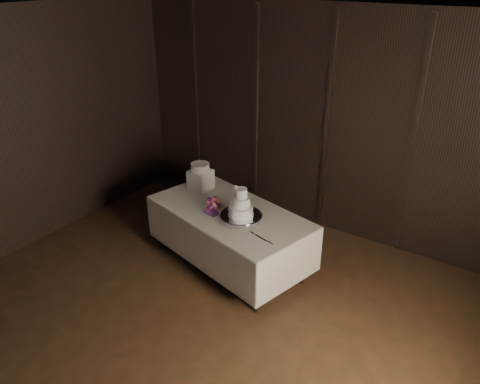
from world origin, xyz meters
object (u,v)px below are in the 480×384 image
(wedding_cake, at_px, (238,205))
(box_pedestal, at_px, (201,179))
(display_table, at_px, (230,236))
(small_cake, at_px, (200,167))
(cake_stand, at_px, (241,218))
(bouquet, at_px, (214,204))

(wedding_cake, height_order, box_pedestal, wedding_cake)
(display_table, xyz_separation_m, small_cake, (-0.67, 0.30, 0.64))
(cake_stand, xyz_separation_m, bouquet, (-0.44, 0.08, 0.02))
(box_pedestal, bearing_deg, cake_stand, -25.19)
(cake_stand, bearing_deg, box_pedestal, 154.81)
(small_cake, bearing_deg, box_pedestal, 0.00)
(bouquet, height_order, box_pedestal, box_pedestal)
(cake_stand, distance_m, small_cake, 1.05)
(bouquet, relative_size, box_pedestal, 1.47)
(wedding_cake, distance_m, bouquet, 0.46)
(bouquet, distance_m, box_pedestal, 0.60)
(display_table, height_order, box_pedestal, box_pedestal)
(bouquet, xyz_separation_m, small_cake, (-0.48, 0.35, 0.24))
(small_cake, bearing_deg, wedding_cake, -26.47)
(display_table, xyz_separation_m, wedding_cake, (0.23, -0.15, 0.56))
(display_table, relative_size, wedding_cake, 6.68)
(display_table, height_order, wedding_cake, wedding_cake)
(small_cake, bearing_deg, bouquet, -36.20)
(wedding_cake, height_order, bouquet, wedding_cake)
(cake_stand, distance_m, bouquet, 0.45)
(display_table, bearing_deg, cake_stand, -14.98)
(small_cake, bearing_deg, cake_stand, -25.19)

